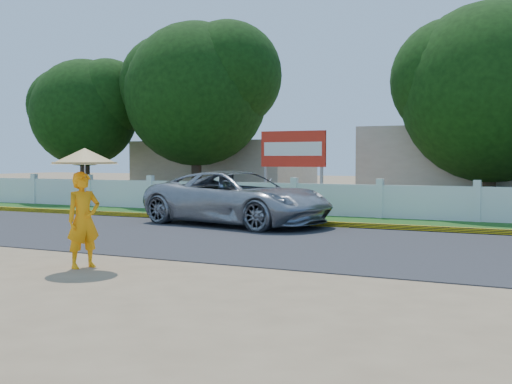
{
  "coord_description": "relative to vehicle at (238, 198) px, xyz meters",
  "views": [
    {
      "loc": [
        5.45,
        -9.2,
        1.95
      ],
      "look_at": [
        0.0,
        2.0,
        1.3
      ],
      "focal_mm": 45.0,
      "sensor_mm": 36.0,
      "label": 1
    }
  ],
  "objects": [
    {
      "name": "ground",
      "position": [
        3.2,
        -7.36,
        -0.8
      ],
      "size": [
        120.0,
        120.0,
        0.0
      ],
      "primitive_type": "plane",
      "color": "#9E8460",
      "rests_on": "ground"
    },
    {
      "name": "road",
      "position": [
        3.2,
        -2.86,
        -0.79
      ],
      "size": [
        60.0,
        7.0,
        0.02
      ],
      "primitive_type": "cube",
      "color": "#38383A",
      "rests_on": "ground"
    },
    {
      "name": "grass_verge",
      "position": [
        3.2,
        2.39,
        -0.78
      ],
      "size": [
        60.0,
        3.5,
        0.03
      ],
      "primitive_type": "cube",
      "color": "#2D601E",
      "rests_on": "ground"
    },
    {
      "name": "curb",
      "position": [
        3.2,
        0.69,
        -0.72
      ],
      "size": [
        40.0,
        0.18,
        0.16
      ],
      "primitive_type": "cube",
      "color": "yellow",
      "rests_on": "ground"
    },
    {
      "name": "fence",
      "position": [
        3.2,
        3.84,
        -0.25
      ],
      "size": [
        40.0,
        0.1,
        1.1
      ],
      "primitive_type": "cube",
      "color": "silver",
      "rests_on": "ground"
    },
    {
      "name": "building_near",
      "position": [
        6.2,
        10.64,
        0.8
      ],
      "size": [
        10.0,
        6.0,
        3.2
      ],
      "primitive_type": "cube",
      "color": "#B7AD99",
      "rests_on": "ground"
    },
    {
      "name": "building_far",
      "position": [
        -6.8,
        11.64,
        0.6
      ],
      "size": [
        8.0,
        5.0,
        2.8
      ],
      "primitive_type": "cube",
      "color": "#B7AD99",
      "rests_on": "ground"
    },
    {
      "name": "vehicle",
      "position": [
        0.0,
        0.0,
        0.0
      ],
      "size": [
        6.14,
        3.72,
        1.59
      ],
      "primitive_type": "imported",
      "rotation": [
        0.0,
        0.0,
        1.37
      ],
      "color": "#96999E",
      "rests_on": "ground"
    },
    {
      "name": "monk_with_parasol",
      "position": [
        0.93,
        -7.68,
        0.6
      ],
      "size": [
        1.18,
        1.18,
        2.14
      ],
      "color": "#FF9B0D",
      "rests_on": "ground"
    },
    {
      "name": "billboard",
      "position": [
        -0.31,
        4.94,
        1.34
      ],
      "size": [
        2.5,
        0.13,
        2.95
      ],
      "color": "gray",
      "rests_on": "ground"
    },
    {
      "name": "tree_row",
      "position": [
        5.91,
        6.97,
        4.08
      ],
      "size": [
        34.22,
        8.12,
        9.43
      ],
      "color": "#473828",
      "rests_on": "ground"
    }
  ]
}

